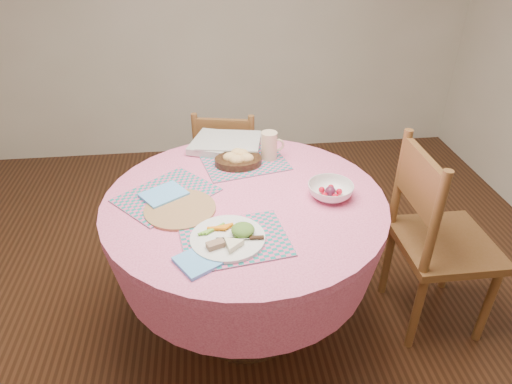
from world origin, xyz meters
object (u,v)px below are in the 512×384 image
at_px(wicker_trivet, 180,209).
at_px(bread_bowl, 238,159).
at_px(fruit_bowl, 330,191).
at_px(dinner_plate, 229,237).
at_px(chair_right, 436,237).
at_px(latte_mug, 270,145).
at_px(chair_back, 228,168).
at_px(dining_table, 245,234).

relative_size(wicker_trivet, bread_bowl, 1.30).
bearing_deg(fruit_bowl, dinner_plate, -149.97).
bearing_deg(wicker_trivet, bread_bowl, 52.75).
height_order(bread_bowl, fruit_bowl, bread_bowl).
bearing_deg(chair_right, latte_mug, 60.06).
bearing_deg(dinner_plate, fruit_bowl, 30.03).
relative_size(wicker_trivet, latte_mug, 2.15).
bearing_deg(wicker_trivet, latte_mug, 43.21).
bearing_deg(chair_back, latte_mug, 123.13).
distance_m(dining_table, fruit_bowl, 0.44).
bearing_deg(latte_mug, bread_bowl, -163.75).
height_order(dining_table, chair_right, chair_right).
height_order(dining_table, fruit_bowl, fruit_bowl).
relative_size(chair_back, latte_mug, 6.08).
bearing_deg(chair_right, bread_bowl, 67.17).
bearing_deg(latte_mug, wicker_trivet, -136.79).
distance_m(chair_right, dinner_plate, 1.04).
distance_m(chair_right, fruit_bowl, 0.59).
bearing_deg(dining_table, fruit_bowl, -4.28).
distance_m(chair_back, fruit_bowl, 1.01).
xyz_separation_m(dining_table, fruit_bowl, (0.37, -0.03, 0.22)).
xyz_separation_m(chair_back, fruit_bowl, (0.40, -0.86, 0.34)).
distance_m(dining_table, chair_right, 0.90).
bearing_deg(chair_right, chair_back, 45.58).
bearing_deg(bread_bowl, fruit_bowl, -41.57).
xyz_separation_m(dinner_plate, fruit_bowl, (0.46, 0.27, 0.01)).
bearing_deg(latte_mug, dinner_plate, -110.73).
bearing_deg(dinner_plate, wicker_trivet, 129.39).
bearing_deg(chair_back, wicker_trivet, 86.13).
distance_m(dining_table, latte_mug, 0.47).
height_order(chair_back, fruit_bowl, chair_back).
height_order(dining_table, bread_bowl, bread_bowl).
height_order(chair_right, chair_back, chair_right).
xyz_separation_m(chair_back, bread_bowl, (0.03, -0.53, 0.34)).
height_order(chair_back, dinner_plate, chair_back).
bearing_deg(fruit_bowl, dining_table, 175.72).
xyz_separation_m(dinner_plate, latte_mug, (0.24, 0.64, 0.05)).
bearing_deg(dining_table, dinner_plate, -106.20).
bearing_deg(chair_back, dining_table, 103.73).
bearing_deg(dinner_plate, dining_table, 73.80).
relative_size(dining_table, chair_right, 1.26).
height_order(chair_right, latte_mug, chair_right).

